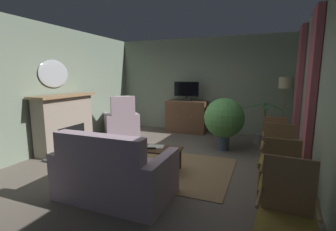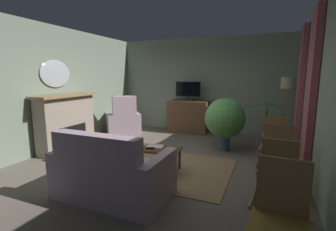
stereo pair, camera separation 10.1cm
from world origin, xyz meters
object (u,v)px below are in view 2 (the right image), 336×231
Objects in this scene: folded_newspaper at (155,146)px; side_chair_nearest_door at (274,143)px; potted_plant_tall_palm_by_window at (265,137)px; coffee_table at (156,151)px; sofa_floral at (112,175)px; cat at (120,149)px; wall_mirror_oval at (56,74)px; side_chair_tucked_against_wall at (277,181)px; floor_lamp at (287,90)px; fireplace at (67,124)px; tv_remote at (150,148)px; tv_cabinet at (188,117)px; side_chair_beside_plant at (276,158)px; television at (188,91)px; side_chair_far_end at (280,217)px; armchair_near_window at (123,123)px; potted_plant_leafy_by_curtain at (225,119)px.

side_chair_nearest_door reaches higher than folded_newspaper.
coffee_table is at bearing -125.22° from potted_plant_tall_palm_by_window.
cat is (-0.98, 1.66, -0.23)m from sofa_floral.
sofa_floral is at bearing -118.14° from potted_plant_tall_palm_by_window.
wall_mirror_oval reaches higher than side_chair_tucked_against_wall.
sofa_floral is 0.94× the size of floor_lamp.
fireplace is 1.16m from wall_mirror_oval.
tv_remote is 0.16× the size of potted_plant_tall_palm_by_window.
cat is at bearing -106.03° from tv_cabinet.
folded_newspaper is (-0.07, 0.09, 0.06)m from coffee_table.
fireplace reaches higher than cat.
potted_plant_tall_palm_by_window is at bearing 61.86° from sofa_floral.
floor_lamp reaches higher than side_chair_beside_plant.
floor_lamp is at bearing -1.87° from television.
side_chair_far_end is at bearing -93.21° from floor_lamp.
coffee_table is at bearing -45.21° from armchair_near_window.
side_chair_beside_plant is at bearing -27.58° from armchair_near_window.
folded_newspaper is at bearing -160.53° from side_chair_nearest_door.
side_chair_tucked_against_wall is 0.92× the size of potted_plant_tall_palm_by_window.
tv_cabinet is 0.72× the size of floor_lamp.
coffee_table is 1.11m from sofa_floral.
sofa_floral is at bearing -86.64° from tv_cabinet.
armchair_near_window is (-1.95, 1.94, -0.07)m from folded_newspaper.
side_chair_far_end is at bearing -40.40° from coffee_table.
tv_cabinet is 0.97× the size of armchair_near_window.
wall_mirror_oval is 0.91× the size of coffee_table.
side_chair_beside_plant is at bearing -94.91° from floor_lamp.
television is at bearing 134.32° from potted_plant_leafy_by_curtain.
wall_mirror_oval is 5.18m from potted_plant_tall_palm_by_window.
side_chair_tucked_against_wall is (2.36, -4.00, 0.06)m from tv_cabinet.
television is 0.83× the size of coffee_table.
armchair_near_window is at bearing 162.74° from side_chair_nearest_door.
potted_plant_tall_palm_by_window is at bearing 27.15° from fireplace.
fireplace is 5.38m from floor_lamp.
potted_plant_tall_palm_by_window is (-0.18, 4.18, -0.34)m from side_chair_far_end.
wall_mirror_oval is at bearing 156.41° from side_chair_far_end.
side_chair_far_end is at bearing -35.65° from cat.
television is at bearing 97.56° from coffee_table.
television is 4.66m from side_chair_tucked_against_wall.
potted_plant_leafy_by_curtain is at bearing 40.05° from tv_remote.
sofa_floral is 1.94m from cat.
side_chair_nearest_door is 2.35m from floor_lamp.
wall_mirror_oval reaches higher than folded_newspaper.
wall_mirror_oval reaches higher than fireplace.
coffee_table is at bearing -126.63° from floor_lamp.
side_chair_far_end is 4.19m from potted_plant_tall_palm_by_window.
television is 0.46× the size of floor_lamp.
wall_mirror_oval is 3.97m from potted_plant_leafy_by_curtain.
armchair_near_window reaches higher than cat.
cat is at bearing -150.81° from potted_plant_leafy_by_curtain.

